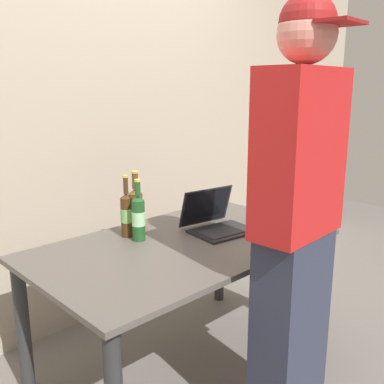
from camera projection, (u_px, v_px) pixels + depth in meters
ground_plane at (184, 364)px, 2.37m from camera, size 8.00×8.00×0.00m
desk at (184, 261)px, 2.23m from camera, size 1.51×0.89×0.71m
laptop at (217, 222)px, 2.38m from camera, size 0.37×0.35×0.22m
beer_bottle_dark at (127, 214)px, 2.27m from camera, size 0.06×0.06×0.33m
beer_bottle_amber at (136, 207)px, 2.38m from camera, size 0.08×0.08×0.33m
beer_bottle_brown at (138, 217)px, 2.21m from camera, size 0.07×0.07×0.32m
person_figure at (296, 223)px, 1.73m from camera, size 0.41×0.30×1.80m
back_wall at (90, 116)px, 2.65m from camera, size 6.00×0.10×2.60m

